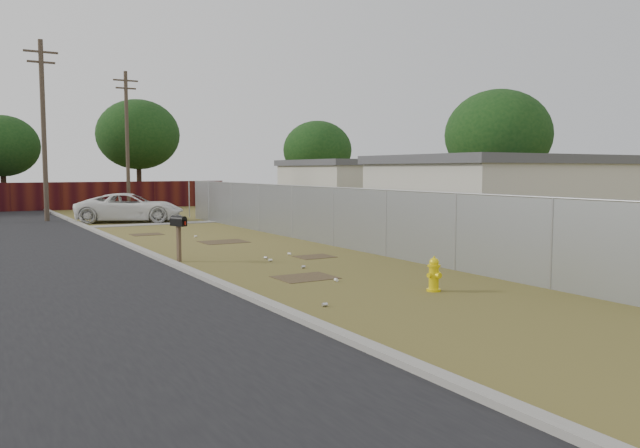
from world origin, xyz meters
TOP-DOWN VIEW (x-y plane):
  - ground at (0.00, 0.00)m, footprint 120.00×120.00m
  - chainlink_fence at (3.12, 1.03)m, footprint 0.10×27.06m
  - utility_poles at (-3.67, 20.67)m, footprint 12.60×8.24m
  - houses at (9.70, 3.13)m, footprint 9.30×17.24m
  - horizon_trees at (0.84, 23.56)m, footprint 33.32×31.94m
  - fire_hydrant at (0.76, -7.88)m, footprint 0.35×0.35m
  - mailbox at (-2.60, -0.89)m, footprint 0.38×0.56m
  - pickup_truck at (-0.46, 13.52)m, footprint 5.69×4.15m
  - scattered_litter at (-0.37, -2.52)m, footprint 2.88×13.11m

SIDE VIEW (x-z plane):
  - ground at x=0.00m, z-range 0.00..0.00m
  - scattered_litter at x=-0.37m, z-range 0.01..0.08m
  - fire_hydrant at x=0.76m, z-range -0.02..0.73m
  - pickup_truck at x=-0.46m, z-range 0.00..1.44m
  - chainlink_fence at x=3.12m, z-range -0.21..1.81m
  - mailbox at x=-2.60m, z-range 0.38..1.68m
  - houses at x=9.70m, z-range 0.01..3.11m
  - horizon_trees at x=0.84m, z-range 0.74..8.52m
  - utility_poles at x=-3.67m, z-range 0.19..9.19m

